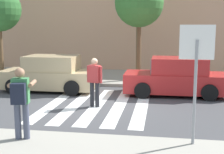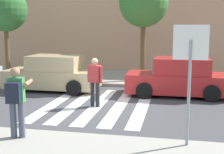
{
  "view_description": "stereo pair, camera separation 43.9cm",
  "coord_description": "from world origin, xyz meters",
  "views": [
    {
      "loc": [
        2.26,
        -10.57,
        2.83
      ],
      "look_at": [
        0.6,
        -0.2,
        1.1
      ],
      "focal_mm": 50.0,
      "sensor_mm": 36.0,
      "label": 1
    },
    {
      "loc": [
        2.69,
        -10.49,
        2.83
      ],
      "look_at": [
        0.6,
        -0.2,
        1.1
      ],
      "focal_mm": 50.0,
      "sensor_mm": 36.0,
      "label": 2
    }
  ],
  "objects": [
    {
      "name": "crosswalk_stripe_2",
      "position": [
        0.0,
        0.2,
        0.0
      ],
      "size": [
        0.44,
        5.2,
        0.01
      ],
      "primitive_type": "cube",
      "color": "silver",
      "rests_on": "ground"
    },
    {
      "name": "crosswalk_stripe_3",
      "position": [
        0.8,
        0.2,
        0.0
      ],
      "size": [
        0.44,
        5.2,
        0.01
      ],
      "primitive_type": "cube",
      "color": "silver",
      "rests_on": "ground"
    },
    {
      "name": "building_facade_far",
      "position": [
        0.0,
        10.4,
        3.41
      ],
      "size": [
        56.0,
        4.0,
        6.82
      ],
      "primitive_type": "cube",
      "color": "tan",
      "rests_on": "ground"
    },
    {
      "name": "crosswalk_stripe_1",
      "position": [
        -0.8,
        0.2,
        0.0
      ],
      "size": [
        0.44,
        5.2,
        0.01
      ],
      "primitive_type": "cube",
      "color": "silver",
      "rests_on": "ground"
    },
    {
      "name": "ground_plane",
      "position": [
        0.0,
        0.0,
        0.0
      ],
      "size": [
        120.0,
        120.0,
        0.0
      ],
      "primitive_type": "plane",
      "color": "#424244"
    },
    {
      "name": "parked_car_tan",
      "position": [
        -2.55,
        2.3,
        0.73
      ],
      "size": [
        4.1,
        1.92,
        1.55
      ],
      "color": "tan",
      "rests_on": "ground"
    },
    {
      "name": "pedestrian_crossing",
      "position": [
        -0.03,
        -0.1,
        0.97
      ],
      "size": [
        0.56,
        0.33,
        1.72
      ],
      "color": "#232328",
      "rests_on": "ground"
    },
    {
      "name": "crosswalk_stripe_4",
      "position": [
        1.6,
        0.2,
        0.0
      ],
      "size": [
        0.44,
        5.2,
        0.01
      ],
      "primitive_type": "cube",
      "color": "silver",
      "rests_on": "ground"
    },
    {
      "name": "street_tree_center",
      "position": [
        1.1,
        5.01,
        3.91
      ],
      "size": [
        2.39,
        2.39,
        5.0
      ],
      "color": "brown",
      "rests_on": "sidewalk_far"
    },
    {
      "name": "crosswalk_stripe_0",
      "position": [
        -1.6,
        0.2,
        0.0
      ],
      "size": [
        0.44,
        5.2,
        0.01
      ],
      "primitive_type": "cube",
      "color": "silver",
      "rests_on": "ground"
    },
    {
      "name": "photographer_with_backpack",
      "position": [
        -1.0,
        -3.85,
        1.17
      ],
      "size": [
        0.69,
        0.92,
        1.72
      ],
      "color": "#474C60",
      "rests_on": "sidewalk_near"
    },
    {
      "name": "stop_sign",
      "position": [
        3.02,
        -3.5,
        2.12
      ],
      "size": [
        0.76,
        0.08,
        2.72
      ],
      "color": "gray",
      "rests_on": "sidewalk_near"
    },
    {
      "name": "sidewalk_far",
      "position": [
        0.0,
        6.0,
        0.07
      ],
      "size": [
        60.0,
        4.8,
        0.14
      ],
      "primitive_type": "cube",
      "color": "#9E998C",
      "rests_on": "ground"
    },
    {
      "name": "parked_car_red",
      "position": [
        2.86,
        2.3,
        0.73
      ],
      "size": [
        4.1,
        1.92,
        1.55
      ],
      "color": "red",
      "rests_on": "ground"
    }
  ]
}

